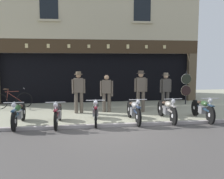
{
  "coord_description": "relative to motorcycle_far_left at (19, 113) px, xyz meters",
  "views": [
    {
      "loc": [
        -1.16,
        -8.01,
        2.18
      ],
      "look_at": [
        0.35,
        2.55,
        0.97
      ],
      "focal_mm": 40.06,
      "sensor_mm": 36.0,
      "label": 1
    }
  ],
  "objects": [
    {
      "name": "shop_facade",
      "position": [
        3.12,
        6.31,
        1.36
      ],
      "size": [
        11.18,
        4.42,
        6.69
      ],
      "color": "black",
      "rests_on": "ground"
    },
    {
      "name": "motorcycle_center_right",
      "position": [
        5.27,
        0.02,
        -0.0
      ],
      "size": [
        0.62,
        2.06,
        0.91
      ],
      "rotation": [
        0.0,
        0.0,
        3.11
      ],
      "color": "black",
      "rests_on": "ground"
    },
    {
      "name": "motorcycle_center",
      "position": [
        4.0,
        -0.0,
        0.0
      ],
      "size": [
        0.62,
        2.01,
        0.91
      ],
      "rotation": [
        0.0,
        0.0,
        3.14
      ],
      "color": "black",
      "rests_on": "ground"
    },
    {
      "name": "motorcycle_left",
      "position": [
        1.31,
        -0.12,
        -0.0
      ],
      "size": [
        0.62,
        2.02,
        0.91
      ],
      "rotation": [
        0.0,
        0.0,
        3.11
      ],
      "color": "black",
      "rests_on": "ground"
    },
    {
      "name": "advert_board_near",
      "position": [
        1.26,
        4.72,
        1.24
      ],
      "size": [
        0.65,
        0.03,
        1.03
      ],
      "color": "beige"
    },
    {
      "name": "leaning_bicycle",
      "position": [
        -1.02,
        3.34,
        -0.04
      ],
      "size": [
        1.76,
        0.64,
        0.95
      ],
      "rotation": [
        0.0,
        0.0,
        -1.3
      ],
      "color": "black",
      "rests_on": "ground"
    },
    {
      "name": "ground",
      "position": [
        3.12,
        -1.66,
        -0.46
      ],
      "size": [
        22.88,
        22.0,
        0.18
      ],
      "color": "#A1A087"
    },
    {
      "name": "salesman_right",
      "position": [
        4.7,
        1.67,
        0.58
      ],
      "size": [
        0.56,
        0.36,
        1.79
      ],
      "rotation": [
        0.0,
        0.0,
        3.07
      ],
      "color": "brown",
      "rests_on": "ground"
    },
    {
      "name": "motorcycle_far_left",
      "position": [
        0.0,
        0.0,
        0.0
      ],
      "size": [
        0.62,
        2.08,
        0.91
      ],
      "rotation": [
        0.0,
        0.0,
        3.16
      ],
      "color": "black",
      "rests_on": "ground"
    },
    {
      "name": "shopkeeper_center",
      "position": [
        3.24,
        1.89,
        0.46
      ],
      "size": [
        0.55,
        0.28,
        1.6
      ],
      "rotation": [
        0.0,
        0.0,
        2.97
      ],
      "color": "brown",
      "rests_on": "ground"
    },
    {
      "name": "motorcycle_center_left",
      "position": [
        2.61,
        0.04,
        0.01
      ],
      "size": [
        0.62,
        2.06,
        0.92
      ],
      "rotation": [
        0.0,
        0.0,
        3.08
      ],
      "color": "black",
      "rests_on": "ground"
    },
    {
      "name": "assistant_far_right",
      "position": [
        6.03,
        2.29,
        0.5
      ],
      "size": [
        0.56,
        0.35,
        1.66
      ],
      "rotation": [
        0.0,
        0.0,
        3.25
      ],
      "color": "#47423D",
      "rests_on": "ground"
    },
    {
      "name": "motorcycle_right",
      "position": [
        6.63,
        -0.07,
        0.0
      ],
      "size": [
        0.62,
        2.02,
        0.92
      ],
      "rotation": [
        0.0,
        0.0,
        3.05
      ],
      "color": "black",
      "rests_on": "ground"
    },
    {
      "name": "salesman_left",
      "position": [
        2.05,
        1.82,
        0.56
      ],
      "size": [
        0.56,
        0.35,
        1.75
      ],
      "rotation": [
        0.0,
        0.0,
        3.24
      ],
      "color": "brown",
      "rests_on": "ground"
    },
    {
      "name": "tyre_sign_pole",
      "position": [
        7.47,
        3.24,
        0.55
      ],
      "size": [
        0.53,
        0.06,
        1.71
      ],
      "color": "#232328",
      "rests_on": "ground"
    }
  ]
}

